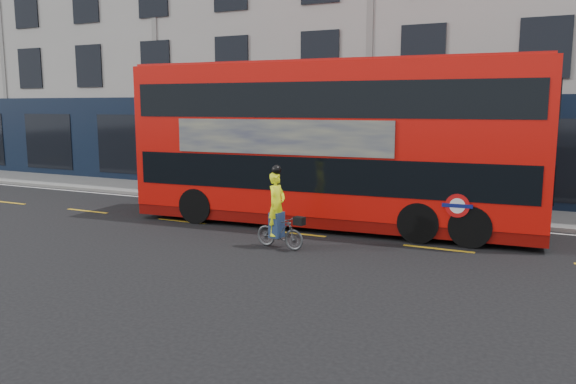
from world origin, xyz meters
The scene contains 8 objects.
ground centered at (0.00, 0.00, 0.00)m, with size 120.00×120.00×0.00m, color black.
pavement centered at (0.00, 6.50, 0.06)m, with size 60.00×3.00×0.12m, color slate.
kerb centered at (0.00, 5.00, 0.07)m, with size 60.00×0.12×0.13m, color gray.
building_terrace centered at (0.00, 12.94, 7.49)m, with size 50.00×10.07×15.00m.
road_edge_line centered at (0.00, 4.70, 0.00)m, with size 58.00×0.10×0.01m, color silver.
lane_dashes centered at (0.00, 1.50, 0.00)m, with size 58.00×0.12×0.01m, color gold, non-canonical shape.
bus centered at (0.49, 2.98, 2.51)m, with size 12.28×3.52×4.89m.
cyclist centered at (0.27, -0.18, 0.75)m, with size 1.46×0.64×2.14m.
Camera 1 is at (6.56, -12.74, 3.63)m, focal length 35.00 mm.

